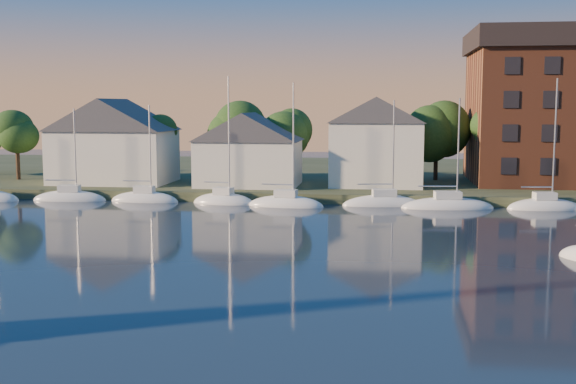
# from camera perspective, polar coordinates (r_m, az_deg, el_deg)

# --- Properties ---
(shoreline_land) EXTENTS (160.00, 50.00, 2.00)m
(shoreline_land) POSITION_cam_1_polar(r_m,az_deg,el_deg) (97.53, 2.35, 1.06)
(shoreline_land) COLOR #2D3820
(shoreline_land) RESTS_ON ground
(wooden_dock) EXTENTS (120.00, 3.00, 1.00)m
(wooden_dock) POSITION_cam_1_polar(r_m,az_deg,el_deg) (74.82, 0.72, -0.73)
(wooden_dock) COLOR brown
(wooden_dock) RESTS_ON ground
(clubhouse_west) EXTENTS (13.65, 9.45, 9.64)m
(clubhouse_west) POSITION_cam_1_polar(r_m,az_deg,el_deg) (85.50, -13.61, 4.03)
(clubhouse_west) COLOR white
(clubhouse_west) RESTS_ON shoreline_land
(clubhouse_centre) EXTENTS (11.55, 8.40, 8.08)m
(clubhouse_centre) POSITION_cam_1_polar(r_m,az_deg,el_deg) (80.16, -3.11, 3.46)
(clubhouse_centre) COLOR white
(clubhouse_centre) RESTS_ON shoreline_land
(clubhouse_east) EXTENTS (10.50, 8.40, 9.80)m
(clubhouse_east) POSITION_cam_1_polar(r_m,az_deg,el_deg) (80.71, 6.99, 4.06)
(clubhouse_east) COLOR white
(clubhouse_east) RESTS_ON shoreline_land
(tree_line) EXTENTS (93.40, 5.40, 8.90)m
(tree_line) POSITION_cam_1_polar(r_m,az_deg,el_deg) (84.93, 2.97, 5.03)
(tree_line) COLOR #3C2C1B
(tree_line) RESTS_ON shoreline_land
(moored_fleet) EXTENTS (79.50, 2.40, 12.05)m
(moored_fleet) POSITION_cam_1_polar(r_m,az_deg,el_deg) (72.46, -2.70, -0.91)
(moored_fleet) COLOR silver
(moored_fleet) RESTS_ON ground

